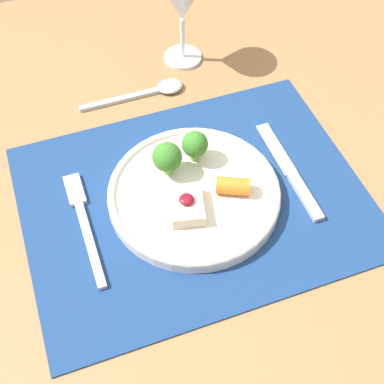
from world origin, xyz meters
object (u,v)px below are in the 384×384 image
fork (83,219)px  knife (293,176)px  wine_glass_near (182,2)px  dinner_plate (191,192)px  spoon (154,90)px

fork → knife: (0.31, -0.03, -0.00)m
wine_glass_near → fork: bearing=-130.6°
dinner_plate → wine_glass_near: bearing=73.0°
dinner_plate → spoon: dinner_plate is taller
dinner_plate → spoon: (0.02, 0.24, -0.01)m
wine_glass_near → dinner_plate: bearing=-107.0°
dinner_plate → knife: (0.15, -0.01, -0.01)m
dinner_plate → wine_glass_near: size_ratio=1.54×
dinner_plate → wine_glass_near: (0.09, 0.31, 0.10)m
dinner_plate → spoon: size_ratio=1.37×
spoon → wine_glass_near: wine_glass_near is taller
fork → knife: bearing=-6.0°
knife → fork: bearing=174.1°
spoon → wine_glass_near: (0.08, 0.07, 0.11)m
fork → knife: knife is taller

